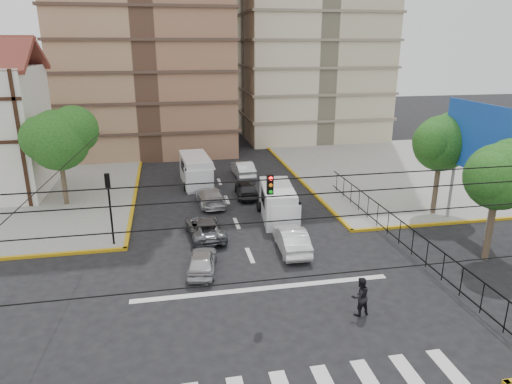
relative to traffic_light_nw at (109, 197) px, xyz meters
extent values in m
plane|color=black|center=(7.80, -7.80, -3.11)|extent=(160.00, 160.00, 0.00)
cube|color=gray|center=(27.80, 12.20, -3.04)|extent=(26.00, 26.00, 0.15)
cube|color=silver|center=(7.80, -6.60, -3.11)|extent=(13.00, 0.40, 0.01)
cylinder|color=slate|center=(22.30, -3.80, -0.96)|extent=(0.20, 0.20, 4.00)
cylinder|color=slate|center=(22.30, 0.20, -0.96)|extent=(0.20, 0.20, 4.00)
cube|color=silver|center=(22.30, -1.80, 3.04)|extent=(0.25, 6.00, 4.00)
cube|color=blue|center=(22.10, -1.80, 3.04)|extent=(0.08, 6.20, 4.20)
cylinder|color=#473828|center=(20.80, -5.80, -1.01)|extent=(0.36, 0.36, 4.20)
sphere|color=#154C15|center=(20.80, -5.80, 1.73)|extent=(3.60, 3.60, 3.60)
sphere|color=#154C15|center=(21.70, -5.50, 2.27)|extent=(2.88, 2.88, 2.88)
sphere|color=#154C15|center=(20.08, -6.10, 1.91)|extent=(2.70, 2.70, 2.70)
cylinder|color=#473828|center=(21.80, 1.20, -0.87)|extent=(0.36, 0.36, 4.48)
sphere|color=#154C15|center=(21.80, 1.20, 2.05)|extent=(3.80, 3.80, 3.80)
sphere|color=#154C15|center=(22.75, 1.50, 2.62)|extent=(3.04, 3.04, 3.04)
sphere|color=#154C15|center=(21.04, 0.90, 2.24)|extent=(2.85, 2.85, 2.85)
cylinder|color=#473828|center=(-4.20, 8.20, -1.01)|extent=(0.36, 0.36, 4.20)
sphere|color=#154C15|center=(-4.20, 8.20, 1.89)|extent=(4.40, 4.40, 4.40)
sphere|color=#154C15|center=(-3.10, 8.50, 2.55)|extent=(3.52, 3.52, 3.52)
sphere|color=#154C15|center=(-5.08, 7.90, 2.11)|extent=(3.30, 3.30, 3.30)
cylinder|color=black|center=(0.00, 0.00, -1.21)|extent=(0.12, 0.12, 3.50)
cube|color=black|center=(0.00, 0.00, 0.99)|extent=(0.28, 0.22, 0.90)
sphere|color=#FF0C0C|center=(0.00, 0.00, 1.29)|extent=(0.17, 0.17, 0.17)
cube|color=black|center=(7.80, -7.80, 2.69)|extent=(0.28, 0.22, 0.90)
cylinder|color=black|center=(7.80, -16.80, 3.14)|extent=(18.00, 0.03, 0.03)
cube|color=silver|center=(10.73, 2.60, -1.95)|extent=(2.58, 5.27, 2.33)
cube|color=silver|center=(10.73, 0.57, -2.10)|extent=(2.05, 1.42, 1.62)
cube|color=black|center=(10.73, 0.22, -1.54)|extent=(1.88, 0.31, 0.91)
cylinder|color=black|center=(9.76, 0.98, -2.76)|extent=(0.25, 0.71, 0.71)
cylinder|color=black|center=(11.69, 0.98, -2.76)|extent=(0.25, 0.71, 0.71)
cylinder|color=black|center=(9.76, 4.22, -2.76)|extent=(0.25, 0.71, 0.71)
cylinder|color=black|center=(11.69, 4.22, -2.76)|extent=(0.25, 0.71, 0.71)
cube|color=silver|center=(5.75, 11.83, -1.86)|extent=(2.56, 5.57, 2.50)
cube|color=silver|center=(5.75, 9.66, -2.03)|extent=(2.15, 1.45, 1.74)
cube|color=black|center=(5.75, 9.28, -1.43)|extent=(2.01, 0.25, 0.98)
cylinder|color=black|center=(4.72, 10.09, -2.73)|extent=(0.25, 0.76, 0.76)
cylinder|color=black|center=(6.78, 10.09, -2.73)|extent=(0.25, 0.76, 0.76)
cylinder|color=black|center=(4.72, 13.57, -2.73)|extent=(0.25, 0.76, 0.76)
cylinder|color=black|center=(6.78, 13.57, -2.73)|extent=(0.25, 0.76, 0.76)
imported|color=#B7B8BD|center=(4.97, -4.19, -2.50)|extent=(2.01, 3.77, 1.22)
imported|color=white|center=(10.31, -2.62, -2.39)|extent=(1.74, 4.44, 1.44)
imported|color=#585B5F|center=(5.51, 0.34, -2.49)|extent=(2.47, 4.65, 1.24)
imported|color=#B7B7BC|center=(6.43, 6.34, -2.45)|extent=(2.17, 4.67, 1.32)
imported|color=black|center=(9.42, 7.62, -2.44)|extent=(1.77, 4.03, 1.35)
imported|color=silver|center=(10.13, 13.44, -2.38)|extent=(1.73, 4.51, 1.47)
imported|color=black|center=(11.54, -9.65, -2.20)|extent=(1.01, 0.86, 1.83)
camera|label=1|loc=(3.56, -26.26, 8.51)|focal=32.00mm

